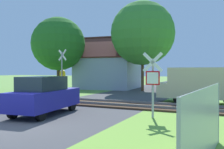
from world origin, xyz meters
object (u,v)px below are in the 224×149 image
at_px(tree_left, 58,44).
at_px(fence_panel, 205,128).
at_px(stop_sign_near, 153,80).
at_px(crossing_sign_far, 62,71).
at_px(parked_car, 44,95).
at_px(mail_truck, 201,84).
at_px(tree_center, 143,33).
at_px(house, 109,71).

distance_m(tree_left, fence_panel, 23.09).
relative_size(stop_sign_near, crossing_sign_far, 0.78).
height_order(tree_left, fence_panel, tree_left).
xyz_separation_m(tree_left, parked_car, (8.57, -12.58, -4.00)).
relative_size(mail_truck, fence_panel, 1.13).
bearing_deg(mail_truck, fence_panel, -176.28).
bearing_deg(tree_center, fence_panel, -68.69).
bearing_deg(crossing_sign_far, tree_left, 141.00).
bearing_deg(crossing_sign_far, tree_center, 77.79).
xyz_separation_m(mail_truck, fence_panel, (1.02, -10.95, -0.39)).
bearing_deg(stop_sign_near, house, -65.92).
bearing_deg(mail_truck, tree_center, 37.85).
xyz_separation_m(crossing_sign_far, parked_car, (3.69, -6.49, -1.14)).
bearing_deg(tree_left, parked_car, -55.74).
relative_size(stop_sign_near, mail_truck, 0.58).
bearing_deg(tree_center, stop_sign_near, -70.70).
bearing_deg(house, fence_panel, -64.83).
distance_m(mail_truck, parked_car, 9.59).
xyz_separation_m(stop_sign_near, crossing_sign_far, (-8.50, 5.21, 0.41)).
bearing_deg(tree_center, crossing_sign_far, -114.53).
height_order(parked_car, fence_panel, parked_car).
xyz_separation_m(stop_sign_near, parked_car, (-4.81, -1.28, -0.73)).
bearing_deg(stop_sign_near, mail_truck, -110.95).
distance_m(stop_sign_near, house, 18.34).
xyz_separation_m(tree_center, tree_left, (-8.66, -2.18, -0.90)).
height_order(crossing_sign_far, fence_panel, crossing_sign_far).
relative_size(tree_center, mail_truck, 1.82).
relative_size(tree_center, fence_panel, 2.06).
bearing_deg(crossing_sign_far, house, 107.86).
bearing_deg(stop_sign_near, crossing_sign_far, -38.68).
bearing_deg(tree_left, stop_sign_near, -40.20).
distance_m(stop_sign_near, parked_car, 5.03).
bearing_deg(tree_left, house, 48.53).
height_order(crossing_sign_far, parked_car, crossing_sign_far).
relative_size(tree_left, mail_truck, 1.56).
bearing_deg(tree_center, parked_car, -90.35).
distance_m(stop_sign_near, tree_center, 14.88).
xyz_separation_m(parked_car, fence_panel, (7.29, -3.71, -0.04)).
relative_size(tree_center, parked_car, 2.16).
xyz_separation_m(crossing_sign_far, house, (-1.02, 10.47, -0.07)).
xyz_separation_m(tree_left, mail_truck, (14.84, -5.33, -3.65)).
bearing_deg(tree_left, fence_panel, -45.76).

